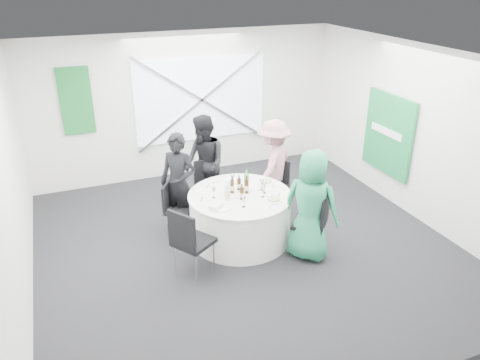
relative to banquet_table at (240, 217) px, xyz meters
name	(u,v)px	position (x,y,z in m)	size (l,w,h in m)	color
floor	(245,245)	(0.00, -0.20, -0.38)	(6.00, 6.00, 0.00)	black
ceiling	(246,58)	(0.00, -0.20, 2.42)	(6.00, 6.00, 0.00)	white
wall_back	(186,105)	(0.00, 2.80, 1.02)	(6.00, 6.00, 0.00)	silver
wall_front	(379,282)	(0.00, -3.20, 1.02)	(6.00, 6.00, 0.00)	silver
wall_left	(11,196)	(-3.00, -0.20, 1.02)	(6.00, 6.00, 0.00)	silver
wall_right	(416,133)	(3.00, -0.20, 1.02)	(6.00, 6.00, 0.00)	silver
window_panel	(201,99)	(0.30, 2.76, 1.12)	(2.60, 0.03, 1.60)	white
window_brace_a	(202,100)	(0.30, 2.72, 1.12)	(0.05, 0.05, 3.16)	silver
window_brace_b	(202,100)	(0.30, 2.72, 1.12)	(0.05, 0.05, 3.16)	silver
green_banner	(76,101)	(-2.00, 2.75, 1.32)	(0.55, 0.04, 1.20)	#125D29
green_sign	(388,134)	(2.94, 0.40, 0.82)	(0.05, 1.20, 1.40)	#177F3D
banquet_table	(240,217)	(0.00, 0.00, 0.00)	(1.56, 1.56, 0.76)	silver
chair_back	(208,182)	(-0.16, 1.07, 0.15)	(0.46, 0.47, 0.90)	black
chair_back_left	(174,205)	(-0.89, 0.57, 0.10)	(0.52, 0.52, 0.83)	black
chair_back_right	(277,181)	(0.98, 0.74, 0.11)	(0.54, 0.54, 0.85)	black
chair_front_right	(316,219)	(0.85, -0.79, 0.20)	(0.63, 0.63, 0.98)	black
chair_front_left	(189,238)	(-0.99, -0.65, 0.22)	(0.65, 0.64, 1.02)	black
person_man_back_left	(178,183)	(-0.77, 0.65, 0.42)	(0.59, 0.38, 1.60)	black
person_man_back	(204,164)	(-0.17, 1.19, 0.45)	(0.80, 0.44, 1.66)	black
person_woman_pink	(273,165)	(0.93, 0.79, 0.41)	(1.02, 0.47, 1.58)	#BD7A8A
person_woman_green	(311,206)	(0.74, -0.80, 0.44)	(0.80, 0.52, 1.64)	#248559
plate_back	(230,180)	(0.05, 0.54, 0.39)	(0.26, 0.26, 0.01)	white
plate_back_left	(203,191)	(-0.47, 0.31, 0.39)	(0.25, 0.25, 0.01)	white
plate_back_right	(266,182)	(0.54, 0.24, 0.40)	(0.29, 0.29, 0.04)	white
plate_front_right	(274,200)	(0.38, -0.37, 0.40)	(0.27, 0.27, 0.04)	white
plate_front_left	(221,207)	(-0.41, -0.28, 0.39)	(0.30, 0.30, 0.01)	white
napkin	(216,206)	(-0.47, -0.28, 0.42)	(0.20, 0.13, 0.05)	silver
beer_bottle_a	(232,186)	(-0.09, 0.10, 0.48)	(0.06, 0.06, 0.27)	#361E09
beer_bottle_b	(239,184)	(0.05, 0.16, 0.47)	(0.06, 0.06, 0.24)	#361E09
beer_bottle_c	(247,187)	(0.11, 0.01, 0.49)	(0.06, 0.06, 0.27)	#361E09
beer_bottle_d	(242,194)	(-0.03, -0.16, 0.47)	(0.06, 0.06, 0.24)	#361E09
green_water_bottle	(246,182)	(0.16, 0.13, 0.51)	(0.08, 0.08, 0.32)	#3B9A52
clear_water_bottle	(227,192)	(-0.24, -0.09, 0.50)	(0.08, 0.08, 0.31)	silver
wine_glass_a	(262,182)	(0.36, 0.03, 0.50)	(0.07, 0.07, 0.17)	white
wine_glass_b	(263,189)	(0.28, -0.20, 0.50)	(0.07, 0.07, 0.17)	white
wine_glass_c	(232,177)	(0.03, 0.39, 0.50)	(0.07, 0.07, 0.17)	white
wine_glass_d	(244,199)	(-0.10, -0.38, 0.50)	(0.07, 0.07, 0.17)	white
wine_glass_e	(214,190)	(-0.39, 0.05, 0.50)	(0.07, 0.07, 0.17)	white
wine_glass_f	(264,185)	(0.36, -0.08, 0.50)	(0.07, 0.07, 0.17)	white
fork_a	(271,206)	(0.27, -0.51, 0.38)	(0.01, 0.15, 0.01)	silver
knife_a	(279,195)	(0.52, -0.24, 0.38)	(0.01, 0.15, 0.01)	silver
fork_b	(235,179)	(0.13, 0.56, 0.38)	(0.01, 0.15, 0.01)	silver
knife_b	(215,182)	(-0.20, 0.54, 0.38)	(0.01, 0.15, 0.01)	silver
fork_c	(271,185)	(0.57, 0.11, 0.38)	(0.01, 0.15, 0.01)	silver
knife_c	(250,179)	(0.35, 0.46, 0.38)	(0.01, 0.15, 0.01)	silver
fork_d	(208,186)	(-0.35, 0.46, 0.38)	(0.01, 0.15, 0.01)	silver
knife_d	(202,199)	(-0.57, 0.08, 0.38)	(0.01, 0.15, 0.01)	silver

